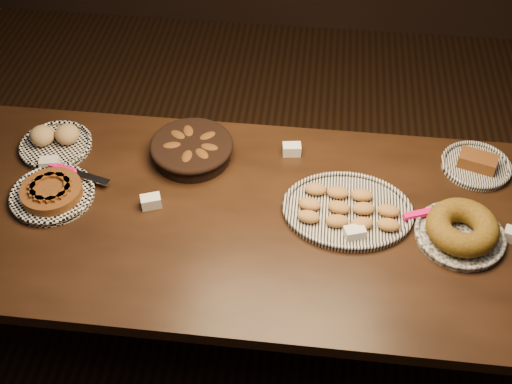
# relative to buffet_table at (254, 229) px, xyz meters

# --- Properties ---
(ground) EXTENTS (5.00, 5.00, 0.00)m
(ground) POSITION_rel_buffet_table_xyz_m (0.00, 0.00, -0.68)
(ground) COLOR black
(ground) RESTS_ON ground
(buffet_table) EXTENTS (2.40, 1.00, 0.75)m
(buffet_table) POSITION_rel_buffet_table_xyz_m (0.00, 0.00, 0.00)
(buffet_table) COLOR black
(buffet_table) RESTS_ON ground
(apple_tart_plate) EXTENTS (0.35, 0.31, 0.06)m
(apple_tart_plate) POSITION_rel_buffet_table_xyz_m (-0.73, 0.01, 0.10)
(apple_tart_plate) COLOR white
(apple_tart_plate) RESTS_ON buffet_table
(madeleine_platter) EXTENTS (0.46, 0.37, 0.05)m
(madeleine_platter) POSITION_rel_buffet_table_xyz_m (0.33, 0.05, 0.09)
(madeleine_platter) COLOR black
(madeleine_platter) RESTS_ON buffet_table
(bundt_cake_plate) EXTENTS (0.35, 0.31, 0.10)m
(bundt_cake_plate) POSITION_rel_buffet_table_xyz_m (0.71, -0.02, 0.11)
(bundt_cake_plate) COLOR black
(bundt_cake_plate) RESTS_ON buffet_table
(croissant_basket) EXTENTS (0.34, 0.34, 0.08)m
(croissant_basket) POSITION_rel_buffet_table_xyz_m (-0.27, 0.28, 0.12)
(croissant_basket) COLOR black
(croissant_basket) RESTS_ON buffet_table
(bread_roll_plate) EXTENTS (0.28, 0.28, 0.09)m
(bread_roll_plate) POSITION_rel_buffet_table_xyz_m (-0.81, 0.28, 0.10)
(bread_roll_plate) COLOR white
(bread_roll_plate) RESTS_ON buffet_table
(loaf_plate) EXTENTS (0.26, 0.26, 0.06)m
(loaf_plate) POSITION_rel_buffet_table_xyz_m (0.81, 0.34, 0.09)
(loaf_plate) COLOR black
(loaf_plate) RESTS_ON buffet_table
(tent_cards) EXTENTS (1.77, 0.46, 0.04)m
(tent_cards) POSITION_rel_buffet_table_xyz_m (0.04, 0.09, 0.10)
(tent_cards) COLOR white
(tent_cards) RESTS_ON buffet_table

